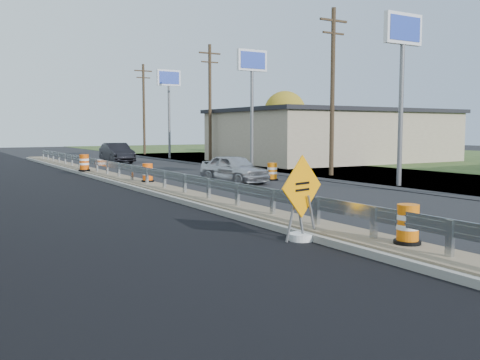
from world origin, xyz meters
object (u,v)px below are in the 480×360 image
barrel_median_near (408,225)px  car_silver (234,169)px  barrel_median_far (84,163)px  barrel_median_mid (148,173)px  barrel_shoulder_near (272,172)px  barrel_shoulder_far (126,154)px  car_dark_mid (117,153)px  caution_sign (302,219)px

barrel_median_near → car_silver: car_silver is taller
barrel_median_far → car_silver: bearing=-57.9°
barrel_median_mid → barrel_shoulder_near: size_ratio=0.93×
barrel_shoulder_far → car_dark_mid: (-2.37, -4.89, 0.37)m
caution_sign → barrel_median_far: size_ratio=2.11×
caution_sign → barrel_median_near: (1.08, -2.26, 0.11)m
barrel_median_near → barrel_median_mid: size_ratio=0.99×
barrel_shoulder_near → car_silver: 2.33m
car_silver → barrel_median_far: bearing=114.4°
caution_sign → barrel_shoulder_far: size_ratio=2.36×
caution_sign → barrel_shoulder_near: 15.14m
barrel_median_far → barrel_shoulder_far: (7.55, 15.06, -0.28)m
caution_sign → barrel_shoulder_near: (7.90, 12.92, -0.08)m
barrel_shoulder_near → barrel_median_near: bearing=-114.2°
barrel_median_near → barrel_shoulder_near: (6.82, 15.18, -0.20)m
barrel_median_mid → car_dark_mid: 18.61m
barrel_shoulder_near → car_dark_mid: bearing=97.3°
caution_sign → car_dark_mid: caution_sign is taller
barrel_median_near → barrel_shoulder_near: bearing=65.8°
barrel_shoulder_near → car_dark_mid: size_ratio=0.19×
barrel_median_far → car_dark_mid: car_dark_mid is taller
caution_sign → barrel_median_mid: 13.34m
barrel_median_near → car_dark_mid: (4.45, 33.64, 0.15)m
car_dark_mid → barrel_shoulder_near: bearing=-81.0°
barrel_median_mid → car_dark_mid: bearing=76.6°
barrel_median_far → barrel_shoulder_near: bearing=-47.7°
barrel_median_mid → barrel_shoulder_far: (6.69, 22.99, -0.22)m
car_dark_mid → barrel_median_far: bearing=-115.3°
caution_sign → barrel_median_near: size_ratio=2.43×
barrel_median_near → barrel_shoulder_near: barrel_median_near is taller
barrel_median_far → barrel_shoulder_far: 16.85m
barrel_median_mid → barrel_median_far: barrel_median_far is taller
caution_sign → barrel_median_far: (0.35, 21.22, 0.18)m
barrel_median_mid → car_dark_mid: (4.32, 18.10, 0.15)m
barrel_shoulder_far → barrel_shoulder_near: bearing=-90.0°
barrel_median_near → barrel_median_far: barrel_median_far is taller
barrel_median_mid → barrel_median_far: size_ratio=0.87×
barrel_median_near → car_silver: bearing=73.4°
car_silver → barrel_median_mid: bearing=167.0°
barrel_median_mid → barrel_shoulder_far: bearing=73.8°
caution_sign → barrel_median_mid: size_ratio=2.41×
barrel_shoulder_far → barrel_median_mid: bearing=-106.2°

